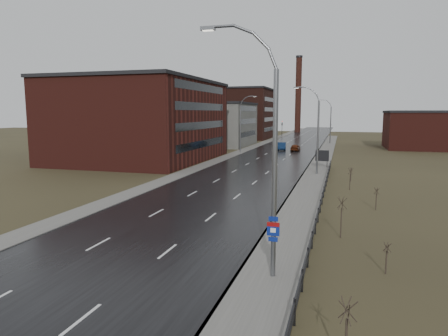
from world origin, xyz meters
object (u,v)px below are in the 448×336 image
Objects in this scene: billboard at (322,156)px; car_near at (282,147)px; streetlight_main at (268,155)px; car_far at (295,148)px.

billboard is 0.53× the size of car_near.
streetlight_main reaches higher than billboard.
car_near reaches higher than car_far.
car_near is (-9.05, 66.90, -5.24)m from streetlight_main.
billboard reaches higher than car_far.
streetlight_main is at bearing -90.17° from car_near.
car_far is at bearing 104.93° from billboard.
streetlight_main is 4.59× the size of billboard.
car_near is at bearing 97.70° from streetlight_main.
billboard is (0.63, 40.82, -4.31)m from streetlight_main.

